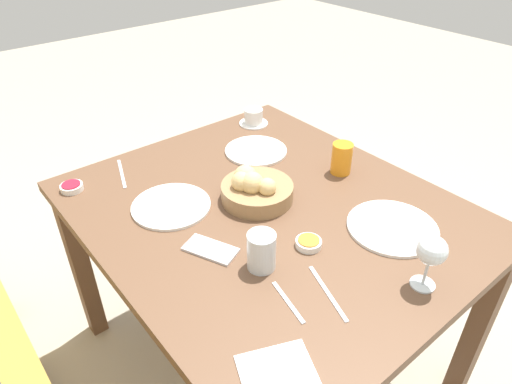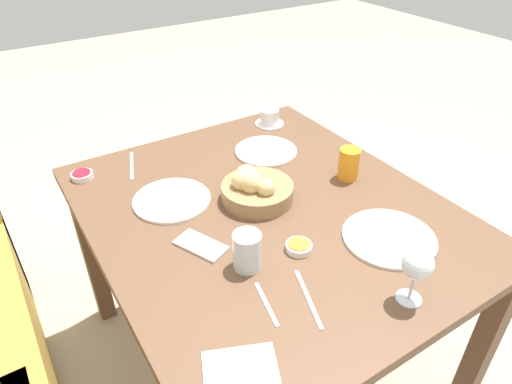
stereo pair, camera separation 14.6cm
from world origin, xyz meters
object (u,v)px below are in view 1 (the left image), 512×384
object	(u,v)px
knife_silver	(328,293)
coffee_cup	(254,117)
jam_bowl_berry	(72,187)
wine_glass	(432,252)
cell_phone	(211,249)
plate_far_center	(171,206)
juice_glass	(342,159)
plate_near_left	(392,227)
fork_silver	(122,173)
spoon_coffee	(288,302)
napkin	(280,378)
water_tumbler	(261,251)
bread_basket	(254,189)
jam_bowl_honey	(309,243)
plate_near_right	(256,151)

from	to	relation	value
knife_silver	coffee_cup	bearing A→B (deg)	-28.18
jam_bowl_berry	knife_silver	world-z (taller)	jam_bowl_berry
wine_glass	cell_phone	bearing A→B (deg)	37.24
plate_far_center	wine_glass	distance (m)	0.78
wine_glass	jam_bowl_berry	xyz separation A→B (m)	(1.00, 0.53, -0.10)
juice_glass	cell_phone	size ratio (longest dim) A/B	0.67
plate_far_center	knife_silver	bearing A→B (deg)	-168.45
wine_glass	plate_near_left	bearing A→B (deg)	-34.19
fork_silver	wine_glass	bearing A→B (deg)	-160.16
spoon_coffee	wine_glass	bearing A→B (deg)	-119.87
coffee_cup	napkin	size ratio (longest dim) A/B	0.59
cell_phone	knife_silver	bearing A→B (deg)	-156.78
water_tumbler	coffee_cup	world-z (taller)	water_tumbler
coffee_cup	knife_silver	size ratio (longest dim) A/B	0.64
plate_far_center	water_tumbler	xyz separation A→B (m)	(-0.39, -0.05, 0.05)
water_tumbler	jam_bowl_berry	world-z (taller)	water_tumbler
bread_basket	cell_phone	size ratio (longest dim) A/B	1.39
jam_bowl_honey	spoon_coffee	bearing A→B (deg)	122.23
plate_near_left	spoon_coffee	bearing A→B (deg)	92.05
water_tumbler	napkin	size ratio (longest dim) A/B	0.52
plate_near_left	plate_near_right	bearing A→B (deg)	1.71
knife_silver	napkin	size ratio (longest dim) A/B	0.92
plate_near_left	plate_far_center	distance (m)	0.68
bread_basket	juice_glass	size ratio (longest dim) A/B	2.08
knife_silver	juice_glass	bearing A→B (deg)	-51.20
plate_near_right	water_tumbler	size ratio (longest dim) A/B	2.18
plate_near_left	water_tumbler	distance (m)	0.43
bread_basket	napkin	distance (m)	0.65
plate_near_left	spoon_coffee	distance (m)	0.44
water_tumbler	jam_bowl_honey	distance (m)	0.16
bread_basket	jam_bowl_honey	world-z (taller)	bread_basket
jam_bowl_honey	knife_silver	distance (m)	0.18
juice_glass	coffee_cup	distance (m)	0.50
jam_bowl_berry	napkin	world-z (taller)	jam_bowl_berry
bread_basket	knife_silver	bearing A→B (deg)	165.32
spoon_coffee	plate_near_right	bearing A→B (deg)	-33.35
napkin	wine_glass	bearing A→B (deg)	-93.98
coffee_cup	fork_silver	xyz separation A→B (m)	(-0.02, 0.61, -0.03)
napkin	juice_glass	bearing A→B (deg)	-56.49
wine_glass	coffee_cup	bearing A→B (deg)	-14.40
juice_glass	plate_far_center	bearing A→B (deg)	70.90
plate_far_center	fork_silver	bearing A→B (deg)	6.51
bread_basket	coffee_cup	bearing A→B (deg)	-38.85
plate_near_left	plate_far_center	bearing A→B (deg)	41.59
plate_near_right	napkin	bearing A→B (deg)	143.61
knife_silver	cell_phone	world-z (taller)	cell_phone
coffee_cup	cell_phone	size ratio (longest dim) A/B	0.73
napkin	coffee_cup	bearing A→B (deg)	-36.50
juice_glass	fork_silver	size ratio (longest dim) A/B	0.59
juice_glass	fork_silver	world-z (taller)	juice_glass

